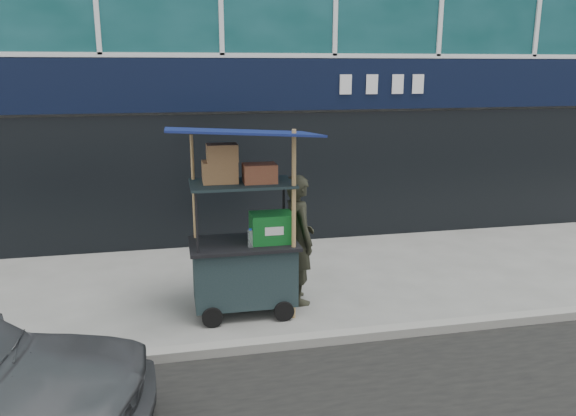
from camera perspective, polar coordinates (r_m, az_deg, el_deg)
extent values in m
plane|color=slate|center=(6.93, -2.68, -13.40)|extent=(80.00, 80.00, 0.00)
cube|color=gray|center=(6.73, -2.40, -13.72)|extent=(80.00, 0.18, 0.12)
cube|color=black|center=(9.98, -6.61, 12.29)|extent=(15.68, 0.06, 0.90)
cube|color=black|center=(10.22, -6.36, 2.73)|extent=(15.68, 0.04, 2.40)
cube|color=#182728|center=(7.52, -4.50, -6.58)|extent=(1.32, 0.78, 0.77)
cylinder|color=black|center=(7.27, -7.69, -10.99)|extent=(0.26, 0.06, 0.26)
cylinder|color=black|center=(7.38, -0.41, -10.47)|extent=(0.26, 0.06, 0.26)
cube|color=black|center=(7.39, -4.56, -3.63)|extent=(1.41, 0.87, 0.04)
cylinder|color=black|center=(6.92, -9.25, -1.64)|extent=(0.03, 0.03, 0.82)
cylinder|color=black|center=(7.06, 0.59, -1.12)|extent=(0.03, 0.03, 0.82)
cylinder|color=black|center=(7.55, -9.48, -0.30)|extent=(0.03, 0.03, 0.82)
cylinder|color=black|center=(7.69, -0.45, 0.15)|extent=(0.03, 0.03, 0.82)
cube|color=#182728|center=(7.19, -4.68, 2.48)|extent=(1.32, 0.78, 0.03)
cylinder|color=olive|center=(7.09, 0.59, -1.97)|extent=(0.06, 0.06, 2.47)
cylinder|color=olive|center=(7.60, -9.43, -1.51)|extent=(0.04, 0.04, 2.36)
cube|color=#0D164B|center=(7.08, -4.79, 7.71)|extent=(1.87, 1.33, 0.22)
cube|color=#0D5818|center=(7.33, -1.67, -1.99)|extent=(0.55, 0.39, 0.38)
cylinder|color=silver|center=(7.15, -3.83, -3.12)|extent=(0.07, 0.07, 0.22)
cylinder|color=blue|center=(7.11, -3.85, -2.19)|extent=(0.04, 0.04, 0.02)
cube|color=brown|center=(7.18, -6.94, 3.67)|extent=(0.44, 0.33, 0.27)
cube|color=brown|center=(7.14, -2.89, 3.55)|extent=(0.42, 0.31, 0.24)
cube|color=brown|center=(7.12, -6.72, 5.60)|extent=(0.39, 0.29, 0.22)
imported|color=#27281D|center=(7.73, 1.11, -3.19)|extent=(0.51, 0.71, 1.81)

